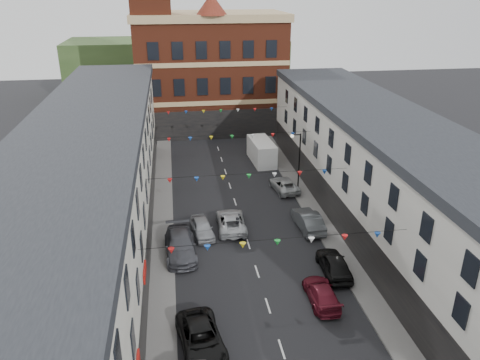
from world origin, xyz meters
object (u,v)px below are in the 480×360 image
car_right_f (284,185)px  white_van (262,151)px  car_left_d (180,245)px  car_right_d (334,264)px  car_left_c (201,339)px  pedestrian (238,226)px  street_lamp (297,154)px  moving_car (231,221)px  car_right_c (321,293)px  car_left_e (202,228)px  car_right_e (308,220)px

car_right_f → white_van: white_van is taller
car_left_d → car_right_f: bearing=42.3°
car_left_d → car_right_d: 11.77m
car_left_c → pedestrian: pedestrian is taller
car_left_d → car_right_f: 15.25m
street_lamp → moving_car: size_ratio=1.17×
car_left_d → car_right_c: car_left_d is taller
street_lamp → car_left_c: street_lamp is taller
car_left_e → white_van: (8.20, 16.48, 0.62)m
car_right_d → white_van: (-0.90, 23.50, 0.53)m
car_right_c → car_right_d: (1.90, 3.05, 0.14)m
pedestrian → street_lamp: bearing=24.5°
pedestrian → car_left_d: bearing=-177.0°
car_right_f → car_left_c: bearing=57.2°
street_lamp → car_right_c: street_lamp is taller
street_lamp → car_left_c: 24.22m
car_right_e → car_right_c: bearing=76.0°
car_left_e → pedestrian: 3.00m
car_left_c → car_right_d: size_ratio=1.13×
street_lamp → car_left_d: street_lamp is taller
car_right_f → white_van: 8.62m
car_left_c → car_right_d: (10.10, 6.27, 0.06)m
car_left_d → car_right_e: car_left_d is taller
car_left_d → car_right_d: (11.00, -4.20, -0.05)m
car_left_d → pedestrian: size_ratio=3.65×
car_right_c → white_van: (1.00, 26.55, 0.67)m
car_left_c → car_right_f: 23.41m
street_lamp → car_right_e: street_lamp is taller
car_left_c → car_right_e: bearing=44.5°
car_right_c → car_right_f: 18.06m
car_right_c → pedestrian: 10.66m
car_left_c → car_right_e: (10.10, 13.10, 0.08)m
car_right_f → white_van: size_ratio=0.78×
car_left_d → car_left_e: (1.90, 2.82, -0.14)m
car_left_c → car_left_e: bearing=77.8°
car_left_d → car_left_c: bearing=-87.6°
white_van → car_left_e: bearing=-119.9°
car_right_c → car_right_e: bearing=-100.1°
car_left_d → car_right_d: car_left_d is taller
car_right_d → white_van: size_ratio=0.77×
car_left_d → moving_car: bearing=36.3°
pedestrian → car_right_d: bearing=-72.4°
car_left_e → car_right_e: car_right_e is taller
street_lamp → car_left_e: (-10.15, -7.97, -3.22)m
car_left_c → white_van: 31.17m
street_lamp → car_right_c: size_ratio=1.37×
car_left_c → car_right_d: bearing=24.0°
moving_car → white_van: bearing=-108.5°
street_lamp → pedestrian: street_lamp is taller
car_right_c → car_right_f: size_ratio=0.95×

